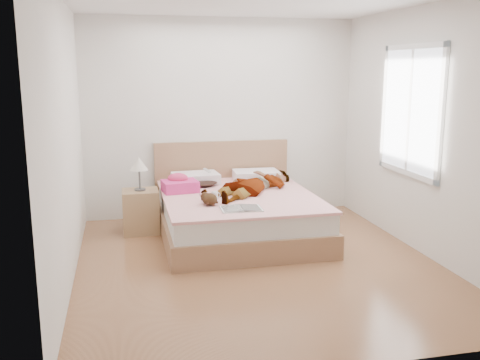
{
  "coord_description": "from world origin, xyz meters",
  "views": [
    {
      "loc": [
        -1.3,
        -4.98,
        1.95
      ],
      "look_at": [
        0.0,
        0.85,
        0.7
      ],
      "focal_mm": 40.0,
      "sensor_mm": 36.0,
      "label": 1
    }
  ],
  "objects": [
    {
      "name": "nightstand",
      "position": [
        -1.11,
        1.35,
        0.31
      ],
      "size": [
        0.43,
        0.38,
        0.92
      ],
      "color": "brown",
      "rests_on": "ground"
    },
    {
      "name": "towel",
      "position": [
        -0.65,
        1.25,
        0.6
      ],
      "size": [
        0.44,
        0.37,
        0.21
      ],
      "color": "#D43983",
      "rests_on": "bed"
    },
    {
      "name": "phone",
      "position": [
        -0.27,
        1.52,
        0.7
      ],
      "size": [
        0.1,
        0.1,
        0.05
      ],
      "primitive_type": "cube",
      "rotation": [
        0.44,
        0.0,
        0.73
      ],
      "color": "silver",
      "rests_on": "bed"
    },
    {
      "name": "coffee_mug",
      "position": [
        -0.31,
        0.76,
        0.55
      ],
      "size": [
        0.12,
        0.09,
        0.09
      ],
      "color": "white",
      "rests_on": "bed"
    },
    {
      "name": "woman",
      "position": [
        0.23,
        1.12,
        0.62
      ],
      "size": [
        1.54,
        1.47,
        0.21
      ],
      "primitive_type": "imported",
      "rotation": [
        0.0,
        0.0,
        -0.84
      ],
      "color": "white",
      "rests_on": "bed"
    },
    {
      "name": "ground",
      "position": [
        0.0,
        0.0,
        0.0
      ],
      "size": [
        4.0,
        4.0,
        0.0
      ],
      "primitive_type": "plane",
      "color": "#542E1A",
      "rests_on": "ground"
    },
    {
      "name": "magazine",
      "position": [
        -0.12,
        0.27,
        0.52
      ],
      "size": [
        0.44,
        0.3,
        0.03
      ],
      "color": "white",
      "rests_on": "bed"
    },
    {
      "name": "room_shell",
      "position": [
        1.77,
        0.3,
        1.5
      ],
      "size": [
        4.0,
        4.0,
        4.0
      ],
      "color": "white",
      "rests_on": "ground"
    },
    {
      "name": "hair",
      "position": [
        -0.34,
        1.57,
        0.55
      ],
      "size": [
        0.49,
        0.56,
        0.07
      ],
      "primitive_type": "ellipsoid",
      "rotation": [
        0.0,
        0.0,
        0.21
      ],
      "color": "black",
      "rests_on": "bed"
    },
    {
      "name": "bed",
      "position": [
        0.0,
        1.04,
        0.28
      ],
      "size": [
        1.8,
        2.08,
        1.0
      ],
      "color": "brown",
      "rests_on": "ground"
    },
    {
      "name": "plush_toy",
      "position": [
        -0.41,
        0.53,
        0.58
      ],
      "size": [
        0.21,
        0.26,
        0.13
      ],
      "color": "black",
      "rests_on": "bed"
    }
  ]
}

